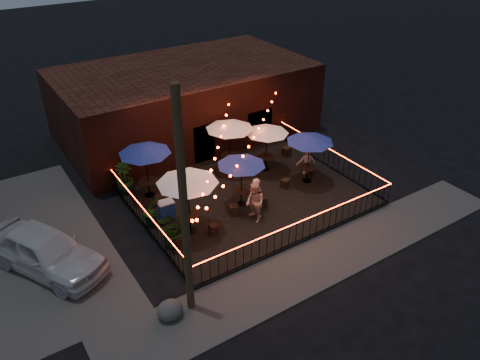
% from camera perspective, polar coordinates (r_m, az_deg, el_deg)
% --- Properties ---
extents(ground, '(110.00, 110.00, 0.00)m').
position_cam_1_polar(ground, '(20.57, 4.01, -4.80)').
color(ground, black).
rests_on(ground, ground).
extents(patio, '(10.00, 8.00, 0.15)m').
position_cam_1_polar(patio, '(21.86, 0.90, -2.07)').
color(patio, black).
rests_on(patio, ground).
extents(sidewalk, '(18.00, 2.50, 0.05)m').
position_cam_1_polar(sidewalk, '(18.65, 10.05, -9.59)').
color(sidewalk, '#464340').
rests_on(sidewalk, ground).
extents(brick_building, '(14.00, 8.00, 4.00)m').
position_cam_1_polar(brick_building, '(27.63, -6.70, 9.58)').
color(brick_building, '#39150F').
rests_on(brick_building, ground).
extents(utility_pole, '(0.26, 0.26, 8.00)m').
position_cam_1_polar(utility_pole, '(14.12, -6.81, -3.82)').
color(utility_pole, '#3E2919').
rests_on(utility_pole, ground).
extents(fence_front, '(10.00, 0.04, 1.04)m').
position_cam_1_polar(fence_front, '(18.95, 7.71, -6.12)').
color(fence_front, black).
rests_on(fence_front, patio).
extents(fence_left, '(0.04, 8.00, 1.04)m').
position_cam_1_polar(fence_left, '(19.66, -11.33, -4.95)').
color(fence_left, black).
rests_on(fence_left, patio).
extents(fence_right, '(0.04, 8.00, 1.04)m').
position_cam_1_polar(fence_right, '(24.33, 10.75, 2.64)').
color(fence_right, black).
rests_on(fence_right, patio).
extents(festoon_lights, '(10.02, 8.72, 1.32)m').
position_cam_1_polar(festoon_lights, '(19.92, -0.97, 2.55)').
color(festoon_lights, '#FF2806').
rests_on(festoon_lights, ground).
extents(cafe_table_0, '(2.99, 2.99, 2.74)m').
position_cam_1_polar(cafe_table_0, '(18.32, -6.46, 0.08)').
color(cafe_table_0, black).
rests_on(cafe_table_0, patio).
extents(cafe_table_1, '(2.78, 2.78, 2.60)m').
position_cam_1_polar(cafe_table_1, '(21.08, -11.56, 3.61)').
color(cafe_table_1, black).
rests_on(cafe_table_1, patio).
extents(cafe_table_2, '(2.25, 2.25, 2.36)m').
position_cam_1_polar(cafe_table_2, '(20.12, 0.16, 2.19)').
color(cafe_table_2, black).
rests_on(cafe_table_2, patio).
extents(cafe_table_3, '(2.48, 2.48, 2.63)m').
position_cam_1_polar(cafe_table_3, '(22.89, -1.27, 6.61)').
color(cafe_table_3, black).
rests_on(cafe_table_3, patio).
extents(cafe_table_4, '(2.68, 2.68, 2.49)m').
position_cam_1_polar(cafe_table_4, '(22.11, 8.54, 4.95)').
color(cafe_table_4, black).
rests_on(cafe_table_4, patio).
extents(cafe_table_5, '(2.56, 2.56, 2.40)m').
position_cam_1_polar(cafe_table_5, '(22.96, 3.30, 6.06)').
color(cafe_table_5, black).
rests_on(cafe_table_5, patio).
extents(bistro_chair_0, '(0.50, 0.50, 0.52)m').
position_cam_1_polar(bistro_chair_0, '(18.77, -7.61, -7.52)').
color(bistro_chair_0, black).
rests_on(bistro_chair_0, patio).
extents(bistro_chair_1, '(0.40, 0.40, 0.41)m').
position_cam_1_polar(bistro_chair_1, '(19.40, -3.22, -5.97)').
color(bistro_chair_1, black).
rests_on(bistro_chair_1, patio).
extents(bistro_chair_2, '(0.48, 0.48, 0.44)m').
position_cam_1_polar(bistro_chair_2, '(21.45, -9.73, -2.35)').
color(bistro_chair_2, black).
rests_on(bistro_chair_2, patio).
extents(bistro_chair_3, '(0.46, 0.46, 0.46)m').
position_cam_1_polar(bistro_chair_3, '(22.06, -6.17, -1.01)').
color(bistro_chair_3, black).
rests_on(bistro_chair_3, patio).
extents(bistro_chair_4, '(0.51, 0.51, 0.46)m').
position_cam_1_polar(bistro_chair_4, '(20.45, -0.78, -3.65)').
color(bistro_chair_4, black).
rests_on(bistro_chair_4, patio).
extents(bistro_chair_5, '(0.49, 0.49, 0.44)m').
position_cam_1_polar(bistro_chair_5, '(21.04, 2.74, -2.61)').
color(bistro_chair_5, black).
rests_on(bistro_chair_5, patio).
extents(bistro_chair_6, '(0.47, 0.47, 0.50)m').
position_cam_1_polar(bistro_chair_6, '(23.26, -2.27, 1.05)').
color(bistro_chair_6, black).
rests_on(bistro_chair_6, patio).
extents(bistro_chair_7, '(0.35, 0.35, 0.41)m').
position_cam_1_polar(bistro_chair_7, '(23.67, 0.94, 1.52)').
color(bistro_chair_7, black).
rests_on(bistro_chair_7, patio).
extents(bistro_chair_8, '(0.44, 0.44, 0.42)m').
position_cam_1_polar(bistro_chair_8, '(22.45, 5.53, -0.41)').
color(bistro_chair_8, black).
rests_on(bistro_chair_8, patio).
extents(bistro_chair_9, '(0.47, 0.47, 0.49)m').
position_cam_1_polar(bistro_chair_9, '(23.24, 9.05, 0.61)').
color(bistro_chair_9, black).
rests_on(bistro_chair_9, patio).
extents(bistro_chair_10, '(0.50, 0.50, 0.47)m').
position_cam_1_polar(bistro_chair_10, '(24.44, 2.43, 2.61)').
color(bistro_chair_10, black).
rests_on(bistro_chair_10, patio).
extents(bistro_chair_11, '(0.52, 0.52, 0.48)m').
position_cam_1_polar(bistro_chair_11, '(25.27, 5.67, 3.49)').
color(bistro_chair_11, black).
rests_on(bistro_chair_11, patio).
extents(patron_a, '(0.65, 0.80, 1.90)m').
position_cam_1_polar(patron_a, '(19.96, 1.96, -2.14)').
color(patron_a, '#D4A191').
rests_on(patron_a, patio).
extents(patron_b, '(0.76, 0.94, 1.82)m').
position_cam_1_polar(patron_b, '(19.71, 1.83, -2.76)').
color(patron_b, tan).
rests_on(patron_b, patio).
extents(patron_c, '(1.13, 0.89, 1.53)m').
position_cam_1_polar(patron_c, '(23.42, 8.09, 2.42)').
color(patron_c, tan).
rests_on(patron_c, patio).
extents(potted_shrub_a, '(1.56, 1.42, 1.51)m').
position_cam_1_polar(potted_shrub_a, '(18.70, -8.09, -5.80)').
color(potted_shrub_a, '#17380F').
rests_on(potted_shrub_a, patio).
extents(potted_shrub_b, '(0.83, 0.70, 1.38)m').
position_cam_1_polar(potted_shrub_b, '(19.93, -10.71, -3.69)').
color(potted_shrub_b, '#0B370B').
rests_on(potted_shrub_b, patio).
extents(potted_shrub_c, '(1.03, 1.03, 1.47)m').
position_cam_1_polar(potted_shrub_c, '(22.42, -13.93, 0.26)').
color(potted_shrub_c, '#0B350D').
rests_on(potted_shrub_c, patio).
extents(cooler, '(0.72, 0.54, 0.91)m').
position_cam_1_polar(cooler, '(20.24, -8.98, -3.70)').
color(cooler, '#1C48A3').
rests_on(cooler, patio).
extents(boulder, '(0.93, 0.80, 0.70)m').
position_cam_1_polar(boulder, '(16.23, -8.54, -15.40)').
color(boulder, '#4C4B46').
rests_on(boulder, ground).
extents(car_white, '(4.10, 5.31, 1.69)m').
position_cam_1_polar(car_white, '(18.96, -22.65, -7.93)').
color(car_white, white).
rests_on(car_white, ground).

